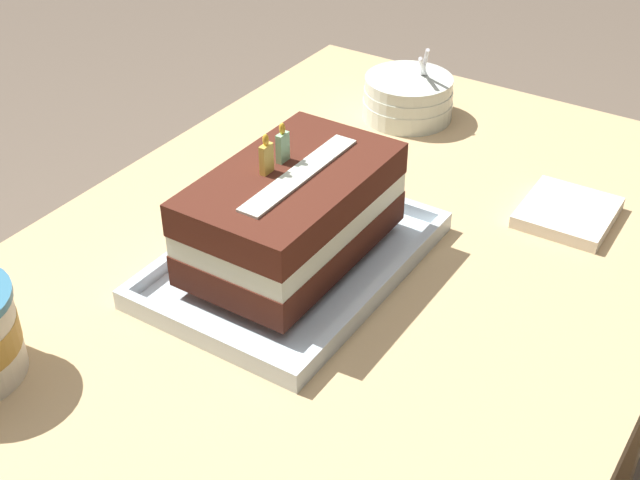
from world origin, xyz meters
The scene contains 5 objects.
dining_table centered at (0.00, 0.00, 0.59)m, with size 1.07×0.72×0.70m.
foil_tray centered at (-0.05, 0.04, 0.71)m, with size 0.34×0.24×0.02m.
birthday_cake centered at (-0.05, 0.04, 0.78)m, with size 0.25×0.15×0.15m.
bowl_stack centered at (0.36, 0.11, 0.73)m, with size 0.13×0.13×0.12m.
napkin_pile centered at (0.22, -0.19, 0.71)m, with size 0.12×0.11×0.02m.
Camera 1 is at (-0.70, -0.42, 1.29)m, focal length 48.23 mm.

